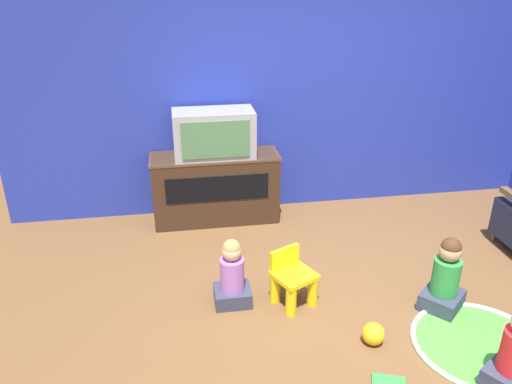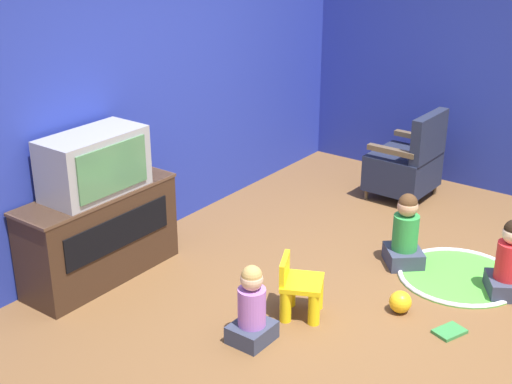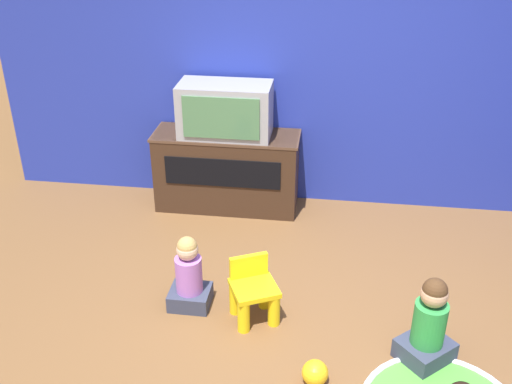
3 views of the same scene
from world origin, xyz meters
TOP-DOWN VIEW (x-y plane):
  - ground_plane at (0.00, 0.00)m, footprint 30.00×30.00m
  - wall_back at (-0.11, 2.13)m, footprint 5.78×0.12m
  - tv_cabinet at (-0.88, 1.84)m, footprint 1.29×0.45m
  - television at (-0.88, 1.82)m, footprint 0.79×0.41m
  - yellow_kid_chair at (-0.43, 0.30)m, footprint 0.39×0.38m
  - child_watching_center at (0.70, 0.04)m, footprint 0.41×0.41m
  - child_watching_right at (-0.89, 0.37)m, footprint 0.29×0.25m
  - toy_ball at (0.02, -0.26)m, footprint 0.16×0.16m

SIDE VIEW (x-z plane):
  - ground_plane at x=0.00m, z-range 0.00..0.00m
  - toy_ball at x=0.02m, z-range 0.00..0.16m
  - yellow_kid_chair at x=-0.43m, z-range -0.02..0.41m
  - child_watching_right at x=-0.89m, z-range -0.04..0.52m
  - child_watching_center at x=0.70m, z-range -0.04..0.57m
  - tv_cabinet at x=-0.88m, z-range 0.01..0.72m
  - television at x=-0.88m, z-range 0.71..1.17m
  - wall_back at x=-0.11m, z-range 0.00..2.59m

